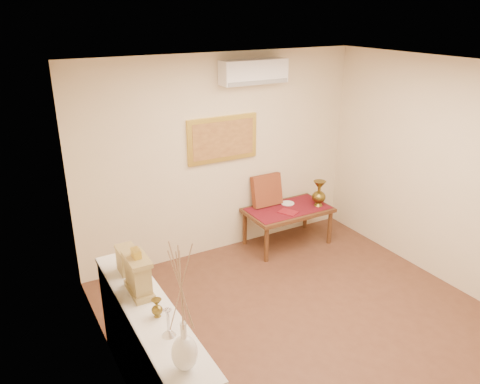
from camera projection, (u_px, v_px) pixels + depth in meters
floor at (322, 335)px, 4.91m from camera, size 4.50×4.50×0.00m
ceiling at (343, 72)px, 3.92m from camera, size 4.50×4.50×0.00m
wall_back at (222, 157)px, 6.24m from camera, size 4.00×0.02×2.70m
wall_left at (123, 273)px, 3.51m from camera, size 0.02×4.50×2.70m
wall_right at (468, 182)px, 5.33m from camera, size 0.02×4.50×2.70m
white_vase at (182, 310)px, 2.93m from camera, size 0.18×0.18×0.92m
candlestick at (168, 323)px, 3.37m from camera, size 0.11×0.11×0.22m
brass_urn_small at (157, 305)px, 3.58m from camera, size 0.09×0.09×0.20m
table_cloth at (288, 208)px, 6.62m from camera, size 1.14×0.59×0.01m
brass_urn_tall at (319, 191)px, 6.63m from camera, size 0.20×0.20×0.45m
plate at (288, 203)px, 6.77m from camera, size 0.19×0.19×0.01m
menu at (288, 212)px, 6.48m from camera, size 0.27×0.30×0.01m
cushion at (267, 190)px, 6.65m from camera, size 0.45×0.19×0.46m
display_ledge at (153, 357)px, 3.90m from camera, size 0.37×2.02×0.98m
mantel_clock at (138, 274)px, 3.86m from camera, size 0.17×0.36×0.41m
wooden_chest at (127, 259)px, 4.19m from camera, size 0.16×0.21×0.24m
low_table at (288, 213)px, 6.65m from camera, size 1.20×0.70×0.55m
painting at (223, 139)px, 6.13m from camera, size 1.00×0.06×0.60m
ac_unit at (254, 72)px, 5.91m from camera, size 0.90×0.25×0.30m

